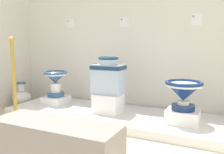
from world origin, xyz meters
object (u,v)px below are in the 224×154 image
(plinth_block_slender_white, at_px, (108,103))
(stanchion_post_near_left, at_px, (15,102))
(museum_bench, at_px, (56,147))
(plinth_block_pale_glazed, at_px, (183,117))
(antique_toilet_pale_glazed, at_px, (184,91))
(info_placard_first, at_px, (71,23))
(antique_toilet_tall_cobalt, at_px, (55,79))
(info_placard_third, at_px, (197,20))
(decorative_vase_companion, at_px, (22,96))
(antique_toilet_slender_white, at_px, (108,75))
(plinth_block_tall_cobalt, at_px, (56,100))
(info_placard_second, at_px, (124,22))

(plinth_block_slender_white, height_order, stanchion_post_near_left, stanchion_post_near_left)
(museum_bench, bearing_deg, plinth_block_pale_glazed, 59.90)
(antique_toilet_pale_glazed, height_order, info_placard_first, info_placard_first)
(plinth_block_slender_white, bearing_deg, info_placard_first, 150.56)
(antique_toilet_pale_glazed, bearing_deg, info_placard_first, 163.45)
(antique_toilet_tall_cobalt, xyz_separation_m, plinth_block_slender_white, (0.90, -0.07, -0.24))
(info_placard_third, relative_size, decorative_vase_companion, 0.38)
(plinth_block_slender_white, distance_m, antique_toilet_slender_white, 0.36)
(antique_toilet_tall_cobalt, relative_size, info_placard_third, 2.60)
(plinth_block_pale_glazed, bearing_deg, plinth_block_tall_cobalt, 176.61)
(plinth_block_tall_cobalt, xyz_separation_m, info_placard_second, (0.91, 0.44, 1.13))
(antique_toilet_tall_cobalt, height_order, antique_toilet_pale_glazed, antique_toilet_tall_cobalt)
(plinth_block_slender_white, relative_size, antique_toilet_slender_white, 0.71)
(plinth_block_slender_white, distance_m, info_placard_third, 1.53)
(plinth_block_slender_white, xyz_separation_m, info_placard_second, (0.00, 0.51, 1.06))
(antique_toilet_slender_white, distance_m, decorative_vase_companion, 1.63)
(antique_toilet_slender_white, height_order, museum_bench, antique_toilet_slender_white)
(info_placard_second, height_order, decorative_vase_companion, info_placard_second)
(antique_toilet_tall_cobalt, distance_m, info_placard_second, 1.30)
(antique_toilet_slender_white, bearing_deg, antique_toilet_tall_cobalt, 175.40)
(plinth_block_tall_cobalt, xyz_separation_m, info_placard_third, (1.88, 0.44, 1.13))
(plinth_block_slender_white, height_order, antique_toilet_slender_white, antique_toilet_slender_white)
(antique_toilet_tall_cobalt, distance_m, plinth_block_pale_glazed, 1.87)
(decorative_vase_companion, bearing_deg, antique_toilet_pale_glazed, -2.37)
(plinth_block_slender_white, bearing_deg, info_placard_second, 89.52)
(stanchion_post_near_left, xyz_separation_m, museum_bench, (1.00, -0.55, -0.13))
(antique_toilet_pale_glazed, bearing_deg, plinth_block_pale_glazed, -90.00)
(info_placard_second, bearing_deg, museum_bench, -84.10)
(antique_toilet_slender_white, bearing_deg, plinth_block_pale_glazed, -2.23)
(plinth_block_slender_white, distance_m, info_placard_second, 1.18)
(antique_toilet_slender_white, xyz_separation_m, museum_bench, (0.19, -1.33, -0.39))
(antique_toilet_tall_cobalt, height_order, info_placard_first, info_placard_first)
(stanchion_post_near_left, bearing_deg, decorative_vase_companion, 132.23)
(plinth_block_tall_cobalt, distance_m, info_placard_second, 1.51)
(plinth_block_slender_white, relative_size, plinth_block_pale_glazed, 0.95)
(info_placard_second, bearing_deg, plinth_block_tall_cobalt, -154.00)
(plinth_block_tall_cobalt, distance_m, antique_toilet_slender_white, 1.00)
(plinth_block_tall_cobalt, bearing_deg, info_placard_first, 91.27)
(stanchion_post_near_left, bearing_deg, plinth_block_tall_cobalt, 96.26)
(antique_toilet_pale_glazed, bearing_deg, antique_toilet_tall_cobalt, 176.61)
(antique_toilet_tall_cobalt, bearing_deg, info_placard_first, 91.27)
(antique_toilet_tall_cobalt, bearing_deg, info_placard_second, 26.00)
(plinth_block_slender_white, xyz_separation_m, antique_toilet_pale_glazed, (0.94, -0.04, 0.24))
(antique_toilet_slender_white, height_order, stanchion_post_near_left, stanchion_post_near_left)
(plinth_block_pale_glazed, height_order, stanchion_post_near_left, stanchion_post_near_left)
(info_placard_first, bearing_deg, plinth_block_tall_cobalt, -88.73)
(info_placard_second, bearing_deg, decorative_vase_companion, -164.19)
(info_placard_first, distance_m, decorative_vase_companion, 1.40)
(plinth_block_pale_glazed, bearing_deg, info_placard_first, 163.45)
(plinth_block_pale_glazed, bearing_deg, antique_toilet_tall_cobalt, 176.61)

